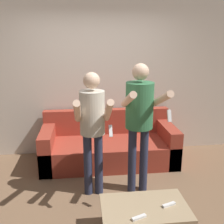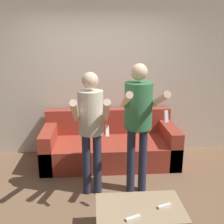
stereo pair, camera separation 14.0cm
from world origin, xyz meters
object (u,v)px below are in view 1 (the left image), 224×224
remote_near (139,217)px  person_standing_left (92,122)px  person_standing_right (140,114)px  coffee_table (145,209)px  couch (109,146)px  remote_far (169,205)px

remote_near → person_standing_left: bearing=110.2°
person_standing_right → coffee_table: (-0.11, -0.87, -0.77)m
couch → person_standing_right: (0.30, -0.96, 0.83)m
person_standing_right → coffee_table: person_standing_right is taller
couch → person_standing_left: person_standing_left is taller
couch → remote_far: bearing=-76.8°
person_standing_right → remote_near: (-0.21, -1.05, -0.72)m
coffee_table → remote_far: (0.25, -0.02, 0.05)m
remote_near → remote_far: 0.38m
remote_far → coffee_table: bearing=175.5°
remote_near → coffee_table: bearing=60.8°
couch → person_standing_left: bearing=-107.3°
person_standing_left → person_standing_right: person_standing_right is taller
person_standing_left → remote_far: (0.73, -0.89, -0.63)m
coffee_table → remote_far: 0.25m
person_standing_left → person_standing_right: 0.60m
couch → remote_near: size_ratio=14.33×
coffee_table → remote_near: remote_near is taller
person_standing_right → couch: bearing=107.4°
remote_near → remote_far: (0.35, 0.16, 0.00)m
coffee_table → remote_near: (-0.10, -0.18, 0.05)m
coffee_table → person_standing_left: bearing=119.2°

